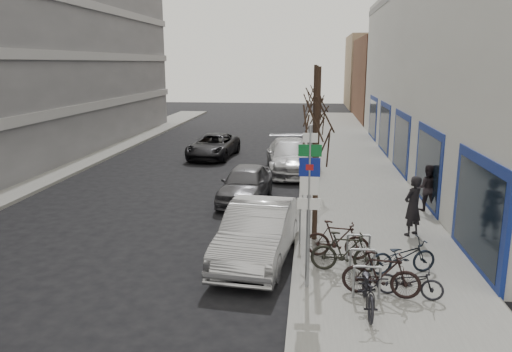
% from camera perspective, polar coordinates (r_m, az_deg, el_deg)
% --- Properties ---
extents(ground, '(120.00, 120.00, 0.00)m').
position_cam_1_polar(ground, '(13.10, -5.01, -12.55)').
color(ground, black).
rests_on(ground, ground).
extents(sidewalk_east, '(5.00, 70.00, 0.15)m').
position_cam_1_polar(sidewalk_east, '(22.40, 11.45, -1.73)').
color(sidewalk_east, slate).
rests_on(sidewalk_east, ground).
extents(sidewalk_west, '(3.00, 70.00, 0.15)m').
position_cam_1_polar(sidewalk_west, '(26.01, -24.94, -0.67)').
color(sidewalk_west, slate).
rests_on(sidewalk_west, ground).
extents(brick_building_far, '(12.00, 14.00, 8.00)m').
position_cam_1_polar(brick_building_far, '(52.70, 18.16, 10.45)').
color(brick_building_far, brown).
rests_on(brick_building_far, ground).
extents(tan_building_far, '(13.00, 12.00, 9.00)m').
position_cam_1_polar(tan_building_far, '(67.53, 16.03, 11.40)').
color(tan_building_far, '#937A5B').
rests_on(tan_building_far, ground).
extents(highway_sign_pole, '(0.55, 0.10, 4.20)m').
position_cam_1_polar(highway_sign_pole, '(12.01, 6.07, -2.44)').
color(highway_sign_pole, gray).
rests_on(highway_sign_pole, ground).
extents(bike_rack, '(0.66, 2.26, 0.83)m').
position_cam_1_polar(bike_rack, '(13.24, 12.05, -9.41)').
color(bike_rack, gray).
rests_on(bike_rack, sidewalk_east).
extents(tree_near, '(1.80, 1.80, 5.50)m').
position_cam_1_polar(tree_near, '(15.18, 7.05, 7.05)').
color(tree_near, black).
rests_on(tree_near, ground).
extents(tree_mid, '(1.80, 1.80, 5.50)m').
position_cam_1_polar(tree_mid, '(21.65, 6.86, 8.76)').
color(tree_mid, black).
rests_on(tree_mid, ground).
extents(tree_far, '(1.80, 1.80, 5.50)m').
position_cam_1_polar(tree_far, '(28.14, 6.75, 9.68)').
color(tree_far, black).
rests_on(tree_far, ground).
extents(meter_front, '(0.10, 0.08, 1.27)m').
position_cam_1_polar(meter_front, '(15.34, 5.06, -5.03)').
color(meter_front, gray).
rests_on(meter_front, sidewalk_east).
extents(meter_mid, '(0.10, 0.08, 1.27)m').
position_cam_1_polar(meter_mid, '(20.64, 5.40, -0.37)').
color(meter_mid, gray).
rests_on(meter_mid, sidewalk_east).
extents(meter_back, '(0.10, 0.08, 1.27)m').
position_cam_1_polar(meter_back, '(26.03, 5.61, 2.38)').
color(meter_back, gray).
rests_on(meter_back, sidewalk_east).
extents(bike_near_left, '(0.59, 1.92, 1.17)m').
position_cam_1_polar(bike_near_left, '(11.72, 12.76, -12.08)').
color(bike_near_left, black).
rests_on(bike_near_left, sidewalk_east).
extents(bike_near_right, '(1.94, 0.88, 1.14)m').
position_cam_1_polar(bike_near_right, '(12.40, 14.13, -10.79)').
color(bike_near_right, black).
rests_on(bike_near_right, sidewalk_east).
extents(bike_mid_curb, '(1.91, 1.03, 1.12)m').
position_cam_1_polar(bike_mid_curb, '(13.83, 16.43, -8.47)').
color(bike_mid_curb, black).
rests_on(bike_mid_curb, sidewalk_east).
extents(bike_mid_inner, '(1.88, 0.65, 1.12)m').
position_cam_1_polar(bike_mid_inner, '(13.60, 10.17, -8.48)').
color(bike_mid_inner, black).
rests_on(bike_mid_inner, sidewalk_east).
extents(bike_far_curb, '(1.63, 0.83, 0.95)m').
position_cam_1_polar(bike_far_curb, '(12.57, 17.18, -11.11)').
color(bike_far_curb, black).
rests_on(bike_far_curb, sidewalk_east).
extents(bike_far_inner, '(1.90, 0.84, 1.11)m').
position_cam_1_polar(bike_far_inner, '(14.47, 9.29, -7.14)').
color(bike_far_inner, black).
rests_on(bike_far_inner, sidewalk_east).
extents(parked_car_front, '(2.27, 5.21, 1.67)m').
position_cam_1_polar(parked_car_front, '(14.46, 0.23, -6.45)').
color(parked_car_front, '#B1B1B6').
rests_on(parked_car_front, ground).
extents(parked_car_mid, '(2.14, 4.54, 1.50)m').
position_cam_1_polar(parked_car_mid, '(20.52, -1.20, -0.87)').
color(parked_car_mid, '#4D4C52').
rests_on(parked_car_mid, ground).
extents(parked_car_back, '(3.06, 6.10, 1.70)m').
position_cam_1_polar(parked_car_back, '(25.98, 3.95, 2.24)').
color(parked_car_back, '#AEAFB4').
rests_on(parked_car_back, ground).
extents(lane_car, '(2.80, 5.29, 1.42)m').
position_cam_1_polar(lane_car, '(30.22, -4.90, 3.45)').
color(lane_car, black).
rests_on(lane_car, ground).
extents(pedestrian_near, '(0.85, 0.82, 1.96)m').
position_cam_1_polar(pedestrian_near, '(16.76, 17.49, -3.27)').
color(pedestrian_near, black).
rests_on(pedestrian_near, sidewalk_east).
extents(pedestrian_far, '(0.71, 0.52, 1.78)m').
position_cam_1_polar(pedestrian_far, '(19.75, 18.96, -1.25)').
color(pedestrian_far, black).
rests_on(pedestrian_far, sidewalk_east).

